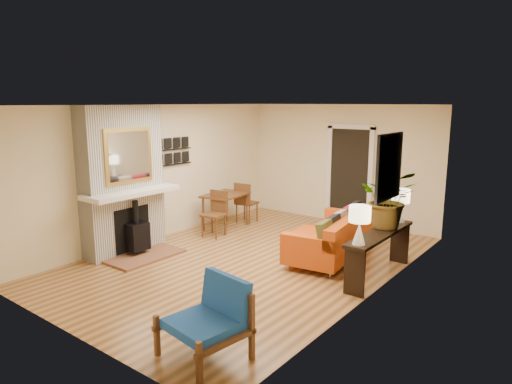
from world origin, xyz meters
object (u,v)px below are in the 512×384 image
sofa (335,236)px  lamp_near (360,220)px  dining_table (228,201)px  blue_chair (212,314)px  ottoman (314,240)px  lamp_far (400,201)px  console_table (380,241)px  houseplant (389,199)px

sofa → lamp_near: (0.99, -1.21, 0.69)m
sofa → dining_table: size_ratio=1.30×
blue_chair → ottoman: bearing=103.6°
dining_table → lamp_near: bearing=-21.7°
lamp_far → blue_chair: bearing=-98.0°
ottoman → console_table: bearing=-18.7°
dining_table → blue_chair: bearing=-50.9°
sofa → console_table: bearing=-24.3°
dining_table → houseplant: 3.71m
sofa → blue_chair: bearing=-82.9°
ottoman → houseplant: bearing=-7.4°
console_table → lamp_near: 0.90m
ottoman → blue_chair: blue_chair is taller
dining_table → houseplant: size_ratio=1.86×
sofa → console_table: (0.99, -0.45, 0.21)m
sofa → blue_chair: size_ratio=2.49×
console_table → lamp_near: lamp_near is taller
blue_chair → lamp_far: size_ratio=1.66×
sofa → lamp_near: size_ratio=4.15×
ottoman → houseplant: (1.41, -0.18, 0.97)m
dining_table → console_table: bearing=-10.7°
lamp_far → houseplant: bearing=-91.2°
lamp_near → console_table: bearing=90.0°
houseplant → blue_chair: bearing=-98.9°
ottoman → dining_table: bearing=174.6°
lamp_near → ottoman: bearing=138.8°
dining_table → lamp_far: (3.65, 0.07, 0.47)m
dining_table → houseplant: (3.64, -0.40, 0.59)m
ottoman → houseplant: size_ratio=0.84×
lamp_near → dining_table: bearing=158.3°
blue_chair → houseplant: (0.53, 3.43, 0.74)m
lamp_near → houseplant: 1.07m
console_table → lamp_far: (0.00, 0.76, 0.49)m
dining_table → lamp_far: bearing=1.1°
lamp_far → dining_table: bearing=-178.9°
console_table → houseplant: 0.68m
ottoman → dining_table: 2.27m
console_table → houseplant: houseplant is taller
blue_chair → console_table: blue_chair is taller
ottoman → dining_table: size_ratio=0.45×
console_table → lamp_near: (0.00, -0.76, 0.49)m
sofa → blue_chair: sofa is taller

